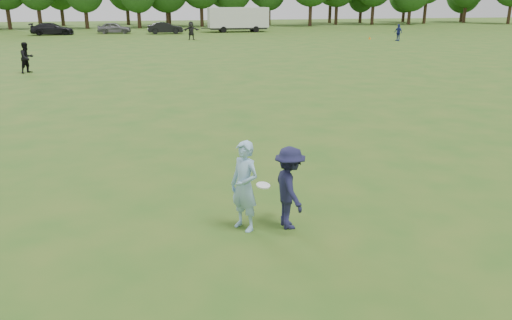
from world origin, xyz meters
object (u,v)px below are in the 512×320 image
object	(u,v)px
thrower	(245,186)
car_e	(114,28)
defender	(290,188)
field_cone	(370,38)
player_far_b	(398,32)
cargo_trailer	(238,18)
player_far_a	(27,58)
car_f	(165,28)
car_d	(52,29)
player_far_d	(191,31)

from	to	relation	value
thrower	car_e	world-z (taller)	thrower
defender	field_cone	xyz separation A→B (m)	(22.19, 44.22, -0.68)
car_e	field_cone	size ratio (longest dim) A/B	14.08
defender	player_far_b	world-z (taller)	player_far_b
cargo_trailer	player_far_a	bearing A→B (deg)	-119.03
thrower	car_f	size ratio (longest dim) A/B	0.41
thrower	car_d	bearing A→B (deg)	157.64
player_far_a	car_e	xyz separation A→B (m)	(3.50, 35.88, -0.20)
player_far_b	car_d	world-z (taller)	player_far_b
player_far_b	car_e	bearing A→B (deg)	-139.50
player_far_b	field_cone	size ratio (longest dim) A/B	5.81
car_d	car_e	world-z (taller)	car_d
thrower	field_cone	distance (m)	49.79
defender	car_f	world-z (taller)	defender
player_far_b	field_cone	distance (m)	3.34
player_far_b	car_d	size ratio (longest dim) A/B	0.34
player_far_d	car_f	xyz separation A→B (m)	(-2.33, 10.43, -0.26)
thrower	car_f	bearing A→B (deg)	144.37
defender	cargo_trailer	world-z (taller)	cargo_trailer
thrower	car_e	distance (m)	60.29
player_far_a	car_f	world-z (taller)	player_far_a
player_far_a	player_far_d	bearing A→B (deg)	13.02
player_far_d	car_f	world-z (taller)	player_far_d
car_e	player_far_b	bearing A→B (deg)	-117.16
player_far_b	defender	bearing A→B (deg)	-48.33
thrower	car_d	xyz separation A→B (m)	(-12.60, 59.00, -0.16)
field_cone	cargo_trailer	bearing A→B (deg)	127.57
cargo_trailer	player_far_b	bearing A→B (deg)	-52.18
car_f	cargo_trailer	bearing A→B (deg)	-81.69
defender	cargo_trailer	size ratio (longest dim) A/B	0.18
car_f	player_far_d	bearing A→B (deg)	-168.72
player_far_a	car_d	distance (m)	35.04
player_far_b	cargo_trailer	xyz separation A→B (m)	(-14.08, 18.14, 0.90)
player_far_d	field_cone	distance (m)	19.84
player_far_d	cargo_trailer	size ratio (longest dim) A/B	0.22
car_d	car_e	xyz separation A→B (m)	(7.42, 1.06, -0.02)
player_far_d	car_f	bearing A→B (deg)	103.60
thrower	field_cone	world-z (taller)	thrower
car_e	cargo_trailer	world-z (taller)	cargo_trailer
player_far_a	player_far_b	world-z (taller)	player_far_a
car_e	car_f	distance (m)	6.70
player_far_a	field_cone	distance (m)	37.49
player_far_d	car_d	size ratio (longest dim) A/B	0.39
thrower	car_f	xyz separation A→B (m)	(1.23, 58.07, -0.17)
player_far_a	car_f	distance (m)	35.30
defender	car_f	xyz separation A→B (m)	(0.35, 58.18, -0.10)
car_e	car_f	size ratio (longest dim) A/B	0.95
car_f	car_d	bearing A→B (deg)	84.80
defender	car_d	size ratio (longest dim) A/B	0.33
car_f	field_cone	distance (m)	25.93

